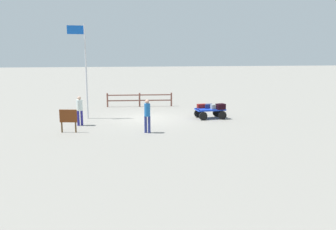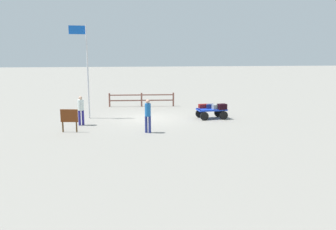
% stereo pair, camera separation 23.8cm
% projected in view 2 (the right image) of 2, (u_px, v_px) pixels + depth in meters
% --- Properties ---
extents(ground_plane, '(120.00, 120.00, 0.00)m').
position_uv_depth(ground_plane, '(149.00, 118.00, 23.23)').
color(ground_plane, gray).
extents(luggage_cart, '(1.91, 1.29, 0.62)m').
position_uv_depth(luggage_cart, '(211.00, 112.00, 23.08)').
color(luggage_cart, blue).
rests_on(luggage_cart, ground).
extents(suitcase_navy, '(0.60, 0.51, 0.34)m').
position_uv_depth(suitcase_navy, '(222.00, 107.00, 22.79)').
color(suitcase_navy, black).
rests_on(suitcase_navy, luggage_cart).
extents(suitcase_tan, '(0.59, 0.39, 0.26)m').
position_uv_depth(suitcase_tan, '(203.00, 106.00, 23.25)').
color(suitcase_tan, maroon).
rests_on(suitcase_tan, luggage_cart).
extents(suitcase_grey, '(0.55, 0.40, 0.28)m').
position_uv_depth(suitcase_grey, '(216.00, 107.00, 22.92)').
color(suitcase_grey, gray).
rests_on(suitcase_grey, luggage_cart).
extents(suitcase_olive, '(0.51, 0.42, 0.26)m').
position_uv_depth(suitcase_olive, '(210.00, 106.00, 23.22)').
color(suitcase_olive, navy).
rests_on(suitcase_olive, luggage_cart).
extents(worker_lead, '(0.42, 0.42, 1.77)m').
position_uv_depth(worker_lead, '(148.00, 114.00, 19.16)').
color(worker_lead, navy).
rests_on(worker_lead, ground).
extents(worker_trailing, '(0.45, 0.45, 1.69)m').
position_uv_depth(worker_trailing, '(81.00, 108.00, 21.01)').
color(worker_trailing, navy).
rests_on(worker_trailing, ground).
extents(flagpole, '(1.08, 0.27, 5.80)m').
position_uv_depth(flagpole, '(86.00, 63.00, 22.62)').
color(flagpole, silver).
rests_on(flagpole, ground).
extents(signboard, '(0.92, 0.19, 1.22)m').
position_uv_depth(signboard, '(69.00, 118.00, 19.33)').
color(signboard, '#4C3319').
rests_on(signboard, ground).
extents(wooden_fence, '(4.91, 0.29, 1.03)m').
position_uv_depth(wooden_fence, '(142.00, 99.00, 27.66)').
color(wooden_fence, brown).
rests_on(wooden_fence, ground).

